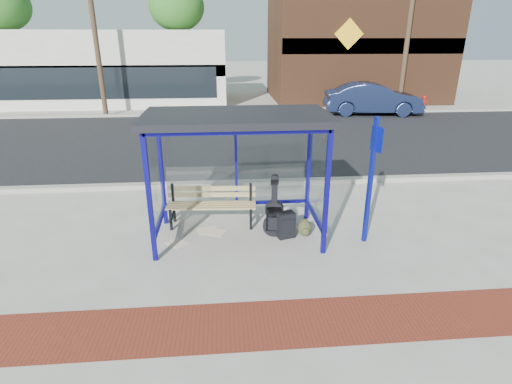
{
  "coord_description": "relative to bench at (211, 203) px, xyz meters",
  "views": [
    {
      "loc": [
        -0.25,
        -7.0,
        3.68
      ],
      "look_at": [
        0.36,
        0.2,
        0.85
      ],
      "focal_mm": 28.0,
      "sensor_mm": 36.0,
      "label": 1
    }
  ],
  "objects": [
    {
      "name": "tree_mid",
      "position": [
        -2.47,
        21.39,
        4.97
      ],
      "size": [
        3.6,
        3.6,
        7.03
      ],
      "color": "#4C3826",
      "rests_on": "ground"
    },
    {
      "name": "bench",
      "position": [
        0.0,
        0.0,
        0.0
      ],
      "size": [
        1.84,
        0.56,
        0.86
      ],
      "rotation": [
        0.0,
        0.0,
        -0.07
      ],
      "color": "black",
      "rests_on": "ground"
    },
    {
      "name": "tree_right",
      "position": [
        13.03,
        21.39,
        4.97
      ],
      "size": [
        3.6,
        3.6,
        7.03
      ],
      "color": "#4C3826",
      "rests_on": "ground"
    },
    {
      "name": "bus_shelter",
      "position": [
        0.53,
        -0.54,
        1.58
      ],
      "size": [
        3.3,
        1.8,
        2.42
      ],
      "color": "#0E0B7E",
      "rests_on": "ground"
    },
    {
      "name": "brick_paver_strip",
      "position": [
        0.53,
        -3.21,
        -0.48
      ],
      "size": [
        60.0,
        1.0,
        0.01
      ],
      "primitive_type": "cube",
      "color": "maroon",
      "rests_on": "ground"
    },
    {
      "name": "backpack",
      "position": [
        1.83,
        -0.68,
        -0.33
      ],
      "size": [
        0.29,
        0.26,
        0.33
      ],
      "rotation": [
        0.0,
        0.0,
        0.04
      ],
      "color": "#30331C",
      "rests_on": "ground"
    },
    {
      "name": "utility_pole_west",
      "position": [
        -5.47,
        12.79,
        3.62
      ],
      "size": [
        1.6,
        0.24,
        8.0
      ],
      "color": "#4C3826",
      "rests_on": "ground"
    },
    {
      "name": "utility_pole_east",
      "position": [
        9.53,
        12.79,
        3.62
      ],
      "size": [
        1.6,
        0.24,
        8.0
      ],
      "color": "#4C3826",
      "rests_on": "ground"
    },
    {
      "name": "storefront_brown",
      "position": [
        8.53,
        17.88,
        2.71
      ],
      "size": [
        10.0,
        7.08,
        6.4
      ],
      "color": "#59331E",
      "rests_on": "ground"
    },
    {
      "name": "suitcase",
      "position": [
        1.44,
        -0.72,
        -0.22
      ],
      "size": [
        0.37,
        0.29,
        0.58
      ],
      "rotation": [
        0.0,
        0.0,
        0.27
      ],
      "color": "black",
      "rests_on": "ground"
    },
    {
      "name": "fire_hydrant",
      "position": [
        11.11,
        13.26,
        -0.08
      ],
      "size": [
        0.34,
        0.22,
        0.75
      ],
      "rotation": [
        0.0,
        0.0,
        -0.24
      ],
      "color": "#BA0D0E",
      "rests_on": "ground"
    },
    {
      "name": "newspaper_b",
      "position": [
        -0.66,
        -0.79,
        -0.48
      ],
      "size": [
        0.48,
        0.48,
        0.01
      ],
      "primitive_type": "cube",
      "rotation": [
        0.0,
        0.0,
        -0.81
      ],
      "color": "white",
      "rests_on": "ground"
    },
    {
      "name": "newspaper_c",
      "position": [
        -0.09,
        -0.3,
        -0.48
      ],
      "size": [
        0.47,
        0.42,
        0.01
      ],
      "primitive_type": "cube",
      "rotation": [
        0.0,
        0.0,
        0.27
      ],
      "color": "white",
      "rests_on": "ground"
    },
    {
      "name": "ground",
      "position": [
        0.53,
        -0.61,
        -0.49
      ],
      "size": [
        120.0,
        120.0,
        0.0
      ],
      "primitive_type": "plane",
      "color": "#B2ADA0",
      "rests_on": "ground"
    },
    {
      "name": "sign_post",
      "position": [
        2.93,
        -0.98,
        0.86
      ],
      "size": [
        0.14,
        0.29,
        2.4
      ],
      "rotation": [
        0.0,
        0.0,
        0.33
      ],
      "color": "#0E199B",
      "rests_on": "ground"
    },
    {
      "name": "newspaper_a",
      "position": [
        0.07,
        -0.4,
        -0.48
      ],
      "size": [
        0.49,
        0.45,
        0.01
      ],
      "primitive_type": "cube",
      "rotation": [
        0.0,
        0.0,
        -0.41
      ],
      "color": "white",
      "rests_on": "ground"
    },
    {
      "name": "far_sidewalk",
      "position": [
        0.53,
        14.39,
        -0.48
      ],
      "size": [
        60.0,
        4.0,
        0.01
      ],
      "primitive_type": "cube",
      "color": "#B2ADA0",
      "rests_on": "ground"
    },
    {
      "name": "guitar_bag",
      "position": [
        1.22,
        -0.63,
        -0.05
      ],
      "size": [
        0.45,
        0.19,
        1.19
      ],
      "rotation": [
        0.0,
        0.0,
        -0.16
      ],
      "color": "black",
      "rests_on": "ground"
    },
    {
      "name": "parked_car",
      "position": [
        7.8,
        12.05,
        0.29
      ],
      "size": [
        4.88,
        2.18,
        1.56
      ],
      "primitive_type": "imported",
      "rotation": [
        0.0,
        0.0,
        1.45
      ],
      "color": "#172142",
      "rests_on": "ground"
    },
    {
      "name": "curb_far",
      "position": [
        0.53,
        12.49,
        -0.43
      ],
      "size": [
        60.0,
        0.25,
        0.12
      ],
      "primitive_type": "cube",
      "color": "gray",
      "rests_on": "ground"
    },
    {
      "name": "curb_near",
      "position": [
        0.53,
        2.29,
        -0.43
      ],
      "size": [
        60.0,
        0.25,
        0.12
      ],
      "primitive_type": "cube",
      "color": "gray",
      "rests_on": "ground"
    },
    {
      "name": "storefront_white",
      "position": [
        -8.47,
        17.37,
        1.51
      ],
      "size": [
        18.0,
        6.04,
        4.0
      ],
      "color": "silver",
      "rests_on": "ground"
    },
    {
      "name": "tree_left",
      "position": [
        -13.47,
        21.39,
        4.97
      ],
      "size": [
        3.6,
        3.6,
        7.03
      ],
      "color": "#4C3826",
      "rests_on": "ground"
    },
    {
      "name": "street_asphalt",
      "position": [
        0.53,
        7.39,
        -0.48
      ],
      "size": [
        60.0,
        10.0,
        0.0
      ],
      "primitive_type": "cube",
      "color": "black",
      "rests_on": "ground"
    }
  ]
}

